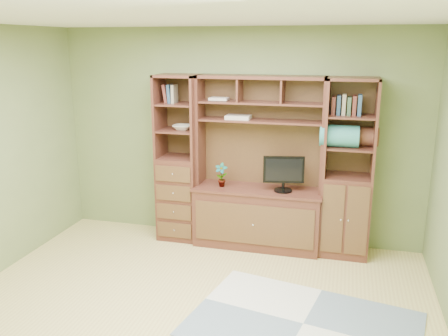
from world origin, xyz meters
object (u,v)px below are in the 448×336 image
(center_hutch, at_px, (258,164))
(right_tower, at_px, (348,169))
(left_tower, at_px, (179,159))
(monitor, at_px, (284,167))

(center_hutch, xyz_separation_m, right_tower, (1.02, 0.04, 0.00))
(center_hutch, distance_m, right_tower, 1.03)
(center_hutch, distance_m, left_tower, 1.00)
(center_hutch, relative_size, left_tower, 1.00)
(center_hutch, distance_m, monitor, 0.31)
(center_hutch, height_order, left_tower, same)
(left_tower, bearing_deg, monitor, -3.29)
(center_hutch, bearing_deg, right_tower, 2.23)
(left_tower, xyz_separation_m, monitor, (1.31, -0.07, -0.01))
(center_hutch, bearing_deg, monitor, -6.51)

